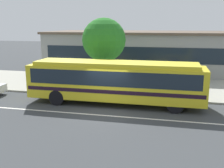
{
  "coord_description": "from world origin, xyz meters",
  "views": [
    {
      "loc": [
        3.84,
        -15.11,
        5.18
      ],
      "look_at": [
        -0.02,
        1.76,
        1.3
      ],
      "focal_mm": 43.25,
      "sensor_mm": 36.0,
      "label": 1
    }
  ],
  "objects_px": {
    "pedestrian_waiting_near_sign": "(118,81)",
    "street_tree_near_stop": "(104,40)",
    "transit_bus": "(115,80)",
    "bus_stop_sign": "(165,74)"
  },
  "relations": [
    {
      "from": "transit_bus",
      "to": "bus_stop_sign",
      "type": "xyz_separation_m",
      "value": [
        3.1,
        2.07,
        0.1
      ]
    },
    {
      "from": "pedestrian_waiting_near_sign",
      "to": "street_tree_near_stop",
      "type": "distance_m",
      "value": 3.68
    },
    {
      "from": "bus_stop_sign",
      "to": "street_tree_near_stop",
      "type": "height_order",
      "value": "street_tree_near_stop"
    },
    {
      "from": "transit_bus",
      "to": "pedestrian_waiting_near_sign",
      "type": "height_order",
      "value": "transit_bus"
    },
    {
      "from": "transit_bus",
      "to": "street_tree_near_stop",
      "type": "relative_size",
      "value": 2.05
    },
    {
      "from": "bus_stop_sign",
      "to": "transit_bus",
      "type": "bearing_deg",
      "value": -146.24
    },
    {
      "from": "transit_bus",
      "to": "pedestrian_waiting_near_sign",
      "type": "bearing_deg",
      "value": 96.97
    },
    {
      "from": "pedestrian_waiting_near_sign",
      "to": "street_tree_near_stop",
      "type": "height_order",
      "value": "street_tree_near_stop"
    },
    {
      "from": "pedestrian_waiting_near_sign",
      "to": "bus_stop_sign",
      "type": "height_order",
      "value": "bus_stop_sign"
    },
    {
      "from": "pedestrian_waiting_near_sign",
      "to": "bus_stop_sign",
      "type": "xyz_separation_m",
      "value": [
        3.36,
        -0.06,
        0.64
      ]
    }
  ]
}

